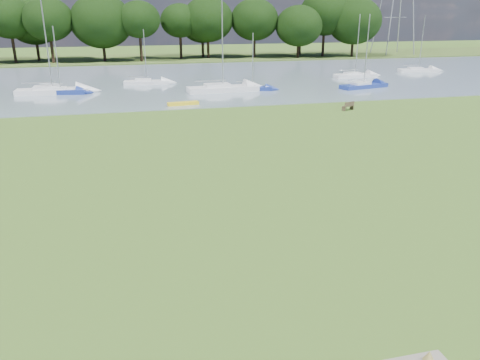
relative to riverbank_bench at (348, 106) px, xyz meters
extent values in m
plane|color=olive|center=(-14.43, -18.04, -0.40)|extent=(220.00, 220.00, 0.00)
cube|color=gray|center=(-14.43, 23.96, -0.40)|extent=(220.00, 40.00, 0.10)
cube|color=#4C6626|center=(-14.43, 53.96, -0.40)|extent=(220.00, 20.00, 0.40)
cube|color=brown|center=(-0.54, -0.17, -0.20)|extent=(0.22, 0.38, 0.40)
cube|color=brown|center=(0.49, 0.28, -0.20)|extent=(0.22, 0.38, 0.40)
cube|color=brown|center=(-0.02, 0.05, 0.00)|extent=(1.34, 0.87, 0.04)
cube|color=brown|center=(0.05, -0.10, 0.20)|extent=(1.20, 0.56, 0.39)
cube|color=yellow|center=(-14.48, 5.96, -0.20)|extent=(3.08, 1.04, 0.30)
cylinder|color=black|center=(-37.43, 49.96, 1.87)|extent=(0.54, 0.54, 4.14)
ellipsoid|color=black|center=(-37.43, 49.96, 6.94)|extent=(7.60, 7.60, 6.46)
cylinder|color=black|center=(-30.43, 49.96, 2.03)|extent=(0.54, 0.54, 4.46)
ellipsoid|color=black|center=(-30.43, 49.96, 7.47)|extent=(8.69, 8.69, 7.38)
cylinder|color=black|center=(-23.43, 49.96, 1.56)|extent=(0.54, 0.54, 3.52)
ellipsoid|color=black|center=(-23.43, 49.96, 5.86)|extent=(9.77, 9.77, 8.31)
cylinder|color=black|center=(-16.43, 49.96, 1.72)|extent=(0.54, 0.54, 3.83)
ellipsoid|color=black|center=(-16.43, 49.96, 6.40)|extent=(7.60, 7.60, 6.46)
cylinder|color=black|center=(-9.43, 49.96, 1.87)|extent=(0.54, 0.54, 4.14)
ellipsoid|color=black|center=(-9.43, 49.96, 6.94)|extent=(8.69, 8.69, 7.38)
cylinder|color=black|center=(-2.43, 49.96, 2.03)|extent=(0.54, 0.54, 4.46)
ellipsoid|color=black|center=(-2.43, 49.96, 7.47)|extent=(9.77, 9.77, 8.31)
cylinder|color=black|center=(4.57, 49.96, 1.56)|extent=(0.54, 0.54, 3.52)
ellipsoid|color=black|center=(4.57, 49.96, 5.86)|extent=(7.60, 7.60, 6.46)
cylinder|color=black|center=(11.57, 49.96, 1.72)|extent=(0.54, 0.54, 3.83)
ellipsoid|color=black|center=(11.57, 49.96, 6.40)|extent=(8.69, 8.69, 7.38)
cylinder|color=black|center=(18.57, 49.96, 1.87)|extent=(0.54, 0.54, 4.14)
ellipsoid|color=black|center=(18.57, 49.96, 6.94)|extent=(9.77, 9.77, 8.31)
cylinder|color=black|center=(25.57, 49.96, 2.03)|extent=(0.54, 0.54, 4.46)
ellipsoid|color=black|center=(25.57, 49.96, 7.47)|extent=(7.60, 7.60, 6.46)
cube|color=white|center=(11.10, 20.54, -0.03)|extent=(5.93, 1.77, 0.64)
cube|color=white|center=(10.63, 20.53, 0.36)|extent=(2.09, 1.34, 0.41)
cylinder|color=#A5A8AD|center=(11.10, 20.54, 3.99)|extent=(0.11, 0.11, 7.76)
cube|color=white|center=(-9.04, 13.05, 0.05)|extent=(8.10, 2.71, 0.80)
cube|color=white|center=(-9.68, 13.01, 0.53)|extent=(2.89, 1.92, 0.51)
cylinder|color=#A5A8AD|center=(-9.04, 13.05, 4.94)|extent=(0.14, 0.14, 9.44)
cube|color=navy|center=(-5.54, 13.18, -0.05)|extent=(4.81, 2.72, 0.60)
cube|color=white|center=(-5.89, 13.30, 0.31)|extent=(1.87, 1.49, 0.39)
cylinder|color=#A5A8AD|center=(-5.54, 13.18, 3.01)|extent=(0.10, 0.10, 5.87)
cube|color=navy|center=(7.67, 11.60, -0.03)|extent=(6.33, 3.17, 0.64)
cube|color=white|center=(7.19, 11.48, 0.36)|extent=(2.40, 1.83, 0.41)
cylinder|color=#A5A8AD|center=(7.67, 11.60, 4.01)|extent=(0.11, 0.11, 7.80)
cube|color=white|center=(23.09, 23.81, -0.04)|extent=(5.99, 2.48, 0.62)
cube|color=white|center=(22.63, 23.88, 0.34)|extent=(2.20, 1.57, 0.40)
cylinder|color=#A5A8AD|center=(23.09, 23.81, 3.87)|extent=(0.11, 0.11, 7.54)
cube|color=navy|center=(-26.65, 15.58, 0.00)|extent=(5.53, 2.45, 0.70)
cube|color=white|center=(-27.07, 15.66, 0.42)|extent=(2.05, 1.50, 0.45)
cylinder|color=#A5A8AD|center=(-26.65, 15.58, 3.45)|extent=(0.12, 0.12, 6.60)
cube|color=white|center=(-27.53, 15.98, 0.04)|extent=(7.68, 2.22, 0.79)
cube|color=white|center=(-28.14, 15.98, 0.52)|extent=(2.70, 1.71, 0.50)
cylinder|color=#A5A8AD|center=(-27.53, 15.98, 5.34)|extent=(0.13, 0.13, 10.26)
cube|color=white|center=(-17.09, 20.88, -0.05)|extent=(5.72, 2.28, 0.60)
cube|color=white|center=(-17.53, 20.94, 0.31)|extent=(2.09, 1.47, 0.39)
cylinder|color=#A5A8AD|center=(-17.09, 20.88, 3.13)|extent=(0.10, 0.10, 6.10)
camera|label=1|loc=(-19.89, -39.06, 8.19)|focal=35.00mm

